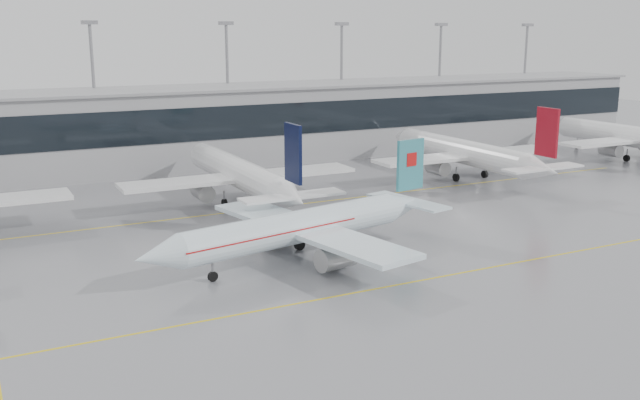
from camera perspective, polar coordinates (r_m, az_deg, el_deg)
name	(u,v)px	position (r m, az deg, el deg)	size (l,w,h in m)	color
ground	(385,287)	(60.43, 5.22, -6.96)	(320.00, 320.00, 0.00)	gray
taxi_line_main	(385,287)	(60.43, 5.22, -6.96)	(120.00, 0.25, 0.01)	yellow
taxi_line_north	(252,210)	(86.14, -5.45, -0.78)	(120.00, 0.25, 0.01)	yellow
terminal	(176,129)	(114.93, -11.47, 5.60)	(180.00, 15.00, 12.00)	#949497
terminal_glass	(190,125)	(107.54, -10.40, 5.94)	(180.00, 0.20, 5.00)	black
terminal_roof	(174,89)	(114.29, -11.61, 8.68)	(182.00, 16.00, 0.40)	gray
light_masts	(163,80)	(119.99, -12.42, 9.39)	(156.40, 1.00, 22.60)	gray
air_canada_jet	(306,226)	(66.59, -1.12, -2.13)	(33.12, 26.03, 10.10)	white
parked_jet_c	(240,174)	(88.69, -6.39, 2.06)	(29.64, 36.96, 11.72)	white
parked_jet_d	(466,153)	(105.96, 11.63, 3.70)	(29.64, 36.96, 11.72)	white
parked_jet_e	(633,137)	(130.54, 23.79, 4.61)	(29.64, 36.96, 11.72)	white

